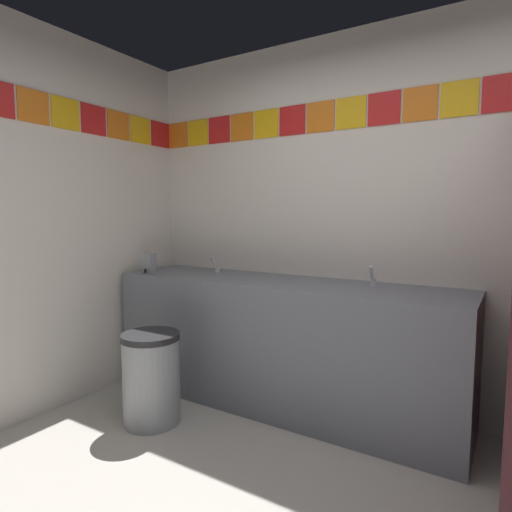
{
  "coord_description": "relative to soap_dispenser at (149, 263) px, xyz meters",
  "views": [
    {
      "loc": [
        0.68,
        -1.18,
        1.36
      ],
      "look_at": [
        -0.74,
        1.11,
        1.1
      ],
      "focal_mm": 29.74,
      "sensor_mm": 36.0,
      "label": 1
    }
  ],
  "objects": [
    {
      "name": "faucet_left",
      "position": [
        0.45,
        0.28,
        -0.03
      ],
      "size": [
        0.04,
        0.1,
        0.14
      ],
      "color": "silver",
      "rests_on": "vanity_counter"
    },
    {
      "name": "soap_dispenser",
      "position": [
        0.0,
        0.0,
        0.0
      ],
      "size": [
        0.09,
        0.09,
        0.16
      ],
      "color": "gray",
      "rests_on": "vanity_counter"
    },
    {
      "name": "trash_bin",
      "position": [
        0.5,
        -0.48,
        -0.68
      ],
      "size": [
        0.38,
        0.38,
        0.6
      ],
      "color": "#999EA3",
      "rests_on": "ground_plane"
    },
    {
      "name": "faucet_right",
      "position": [
        1.71,
        0.28,
        -0.03
      ],
      "size": [
        0.04,
        0.1,
        0.14
      ],
      "color": "silver",
      "rests_on": "vanity_counter"
    },
    {
      "name": "vanity_counter",
      "position": [
        1.08,
        0.19,
        -0.52
      ],
      "size": [
        2.52,
        0.62,
        0.9
      ],
      "color": "slate",
      "rests_on": "ground_plane"
    },
    {
      "name": "wall_back",
      "position": [
        1.8,
        0.54,
        0.34
      ],
      "size": [
        4.06,
        0.09,
        2.62
      ],
      "color": "silver",
      "rests_on": "ground_plane"
    }
  ]
}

